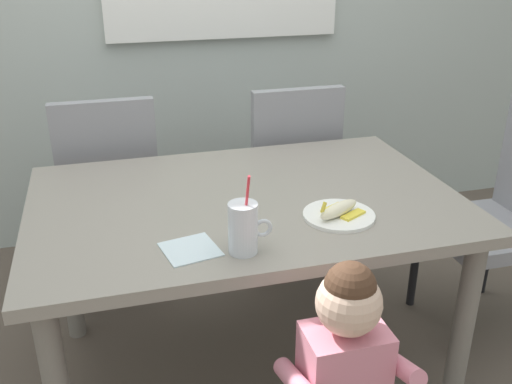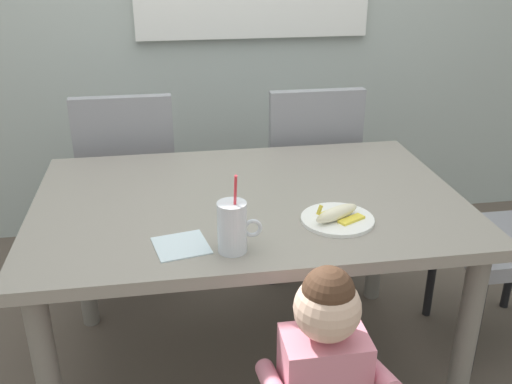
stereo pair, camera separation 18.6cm
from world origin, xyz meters
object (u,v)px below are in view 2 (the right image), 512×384
Objects in this scene: dining_chair_right at (308,171)px; peeled_banana at (337,213)px; dining_table at (249,221)px; dining_chair_left at (130,180)px; snack_plate at (337,219)px; toddler_standing at (324,372)px; milk_cup at (233,230)px; paper_napkin at (181,245)px.

peeled_banana is (-0.14, -0.93, 0.23)m from dining_chair_right.
dining_table is 0.85m from dining_chair_left.
dining_chair_right is 0.95m from snack_plate.
toddler_standing is (0.55, -1.36, -0.02)m from dining_chair_left.
toddler_standing is 4.77× the size of peeled_banana.
paper_napkin is (-0.14, 0.05, -0.06)m from milk_cup.
toddler_standing is 3.64× the size of snack_plate.
milk_cup is at bearing -105.32° from dining_table.
milk_cup is at bearing -160.13° from peeled_banana.
paper_napkin is at bearing 135.55° from toddler_standing.
dining_table is at bearing 98.80° from toddler_standing.
dining_table is 0.36m from peeled_banana.
dining_table is 5.85× the size of milk_cup.
dining_chair_right is 3.87× the size of milk_cup.
snack_plate is at bearing 62.98° from peeled_banana.
dining_chair_left is 5.47× the size of peeled_banana.
milk_cup is at bearing 124.62° from toddler_standing.
milk_cup is 0.37m from peeled_banana.
dining_chair_left is 1.16m from milk_cup.
snack_plate is (-0.14, -0.92, 0.21)m from dining_chair_right.
dining_chair_right is at bearing 81.20° from peeled_banana.
toddler_standing is 3.38× the size of milk_cup.
dining_chair_right reaches higher than paper_napkin.
dining_chair_right reaches higher than toddler_standing.
milk_cup is 1.08× the size of snack_plate.
dining_chair_left reaches higher than snack_plate.
snack_plate reaches higher than dining_table.
paper_napkin is (-0.49, -0.08, -0.00)m from snack_plate.
dining_chair_left is at bearing 125.95° from peeled_banana.
snack_plate is (0.69, -0.94, 0.21)m from dining_chair_left.
dining_chair_right is (0.39, 0.69, -0.11)m from dining_table.
snack_plate is at bearing 126.37° from dining_chair_left.
peeled_banana is at bearing 70.71° from toddler_standing.
dining_chair_right is at bearing 65.17° from milk_cup.
dining_chair_left is 1.15× the size of toddler_standing.
dining_table is 0.40m from paper_napkin.
dining_table is 1.51× the size of dining_chair_right.
dining_chair_right is at bearing 60.72° from dining_table.
dining_chair_left is 6.40× the size of paper_napkin.
toddler_standing is 0.45m from milk_cup.
dining_chair_left is at bearing 126.37° from snack_plate.
dining_table is 6.32× the size of snack_plate.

